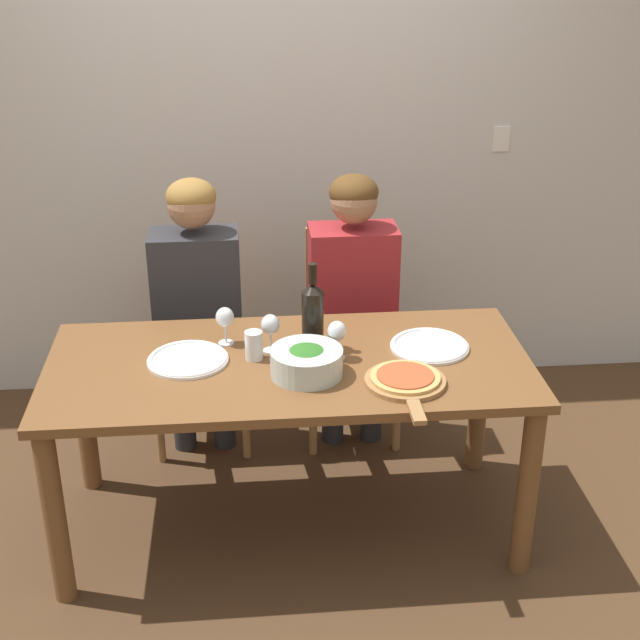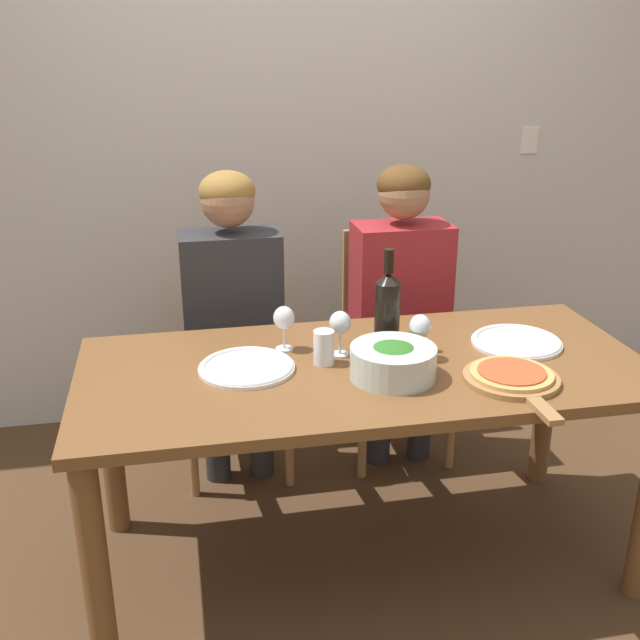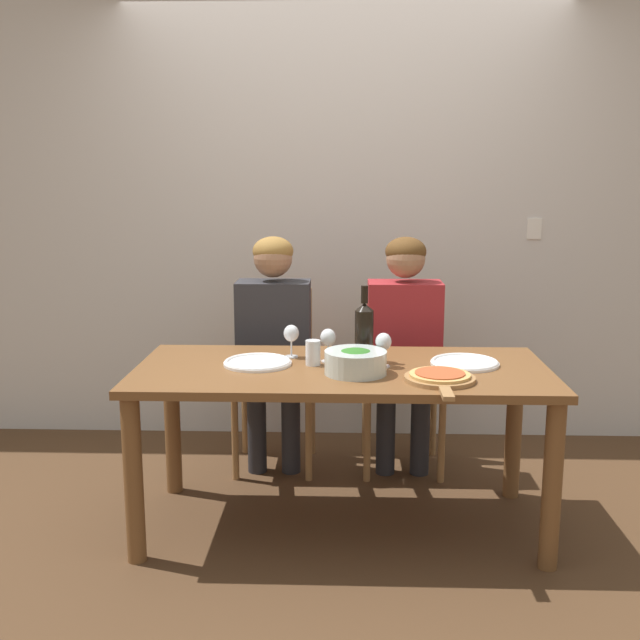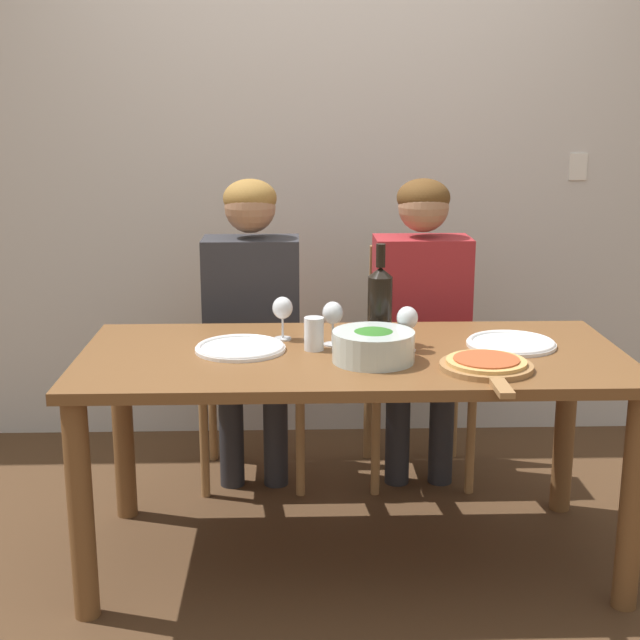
# 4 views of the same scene
# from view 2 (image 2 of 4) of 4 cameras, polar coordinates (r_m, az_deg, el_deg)

# --- Properties ---
(ground_plane) EXTENTS (40.00, 40.00, 0.00)m
(ground_plane) POSITION_cam_2_polar(r_m,az_deg,el_deg) (2.75, 3.12, -17.57)
(ground_plane) COLOR #4C331E
(back_wall) EXTENTS (10.00, 0.06, 2.70)m
(back_wall) POSITION_cam_2_polar(r_m,az_deg,el_deg) (3.40, -1.79, 14.79)
(back_wall) COLOR silver
(back_wall) RESTS_ON ground
(dining_table) EXTENTS (1.79, 0.81, 0.74)m
(dining_table) POSITION_cam_2_polar(r_m,az_deg,el_deg) (2.41, 3.41, -5.75)
(dining_table) COLOR brown
(dining_table) RESTS_ON ground
(chair_left) EXTENTS (0.42, 0.42, 0.95)m
(chair_left) POSITION_cam_2_polar(r_m,az_deg,el_deg) (3.09, -6.69, -1.96)
(chair_left) COLOR #9E7042
(chair_left) RESTS_ON ground
(chair_right) EXTENTS (0.42, 0.42, 0.95)m
(chair_right) POSITION_cam_2_polar(r_m,az_deg,el_deg) (3.21, 5.49, -1.05)
(chair_right) COLOR #9E7042
(chair_right) RESTS_ON ground
(person_woman) EXTENTS (0.47, 0.51, 1.25)m
(person_woman) POSITION_cam_2_polar(r_m,az_deg,el_deg) (2.90, -6.70, 1.56)
(person_woman) COLOR #28282D
(person_woman) RESTS_ON ground
(person_man) EXTENTS (0.47, 0.51, 1.25)m
(person_man) POSITION_cam_2_polar(r_m,az_deg,el_deg) (3.03, 6.24, 2.38)
(person_man) COLOR #28282D
(person_man) RESTS_ON ground
(wine_bottle) EXTENTS (0.08, 0.08, 0.34)m
(wine_bottle) POSITION_cam_2_polar(r_m,az_deg,el_deg) (2.43, 5.15, 0.77)
(wine_bottle) COLOR black
(wine_bottle) RESTS_ON dining_table
(broccoli_bowl) EXTENTS (0.26, 0.26, 0.11)m
(broccoli_bowl) POSITION_cam_2_polar(r_m,az_deg,el_deg) (2.26, 5.58, -3.17)
(broccoli_bowl) COLOR silver
(broccoli_bowl) RESTS_ON dining_table
(dinner_plate_left) EXTENTS (0.30, 0.30, 0.02)m
(dinner_plate_left) POSITION_cam_2_polar(r_m,az_deg,el_deg) (2.33, -5.61, -3.59)
(dinner_plate_left) COLOR white
(dinner_plate_left) RESTS_ON dining_table
(dinner_plate_right) EXTENTS (0.30, 0.30, 0.02)m
(dinner_plate_right) POSITION_cam_2_polar(r_m,az_deg,el_deg) (2.59, 14.75, -1.62)
(dinner_plate_right) COLOR white
(dinner_plate_right) RESTS_ON dining_table
(pizza_on_board) EXTENTS (0.29, 0.43, 0.04)m
(pizza_on_board) POSITION_cam_2_polar(r_m,az_deg,el_deg) (2.31, 14.46, -4.28)
(pizza_on_board) COLOR #9E7042
(pizza_on_board) RESTS_ON dining_table
(wine_glass_left) EXTENTS (0.07, 0.07, 0.15)m
(wine_glass_left) POSITION_cam_2_polar(r_m,az_deg,el_deg) (2.43, -2.76, 0.01)
(wine_glass_left) COLOR silver
(wine_glass_left) RESTS_ON dining_table
(wine_glass_right) EXTENTS (0.07, 0.07, 0.15)m
(wine_glass_right) POSITION_cam_2_polar(r_m,az_deg,el_deg) (2.38, 7.63, -0.65)
(wine_glass_right) COLOR silver
(wine_glass_right) RESTS_ON dining_table
(wine_glass_centre) EXTENTS (0.07, 0.07, 0.15)m
(wine_glass_centre) POSITION_cam_2_polar(r_m,az_deg,el_deg) (2.39, 1.54, -0.38)
(wine_glass_centre) COLOR silver
(wine_glass_centre) RESTS_ON dining_table
(water_tumbler) EXTENTS (0.07, 0.07, 0.11)m
(water_tumbler) POSITION_cam_2_polar(r_m,az_deg,el_deg) (2.34, 0.29, -2.10)
(water_tumbler) COLOR silver
(water_tumbler) RESTS_ON dining_table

